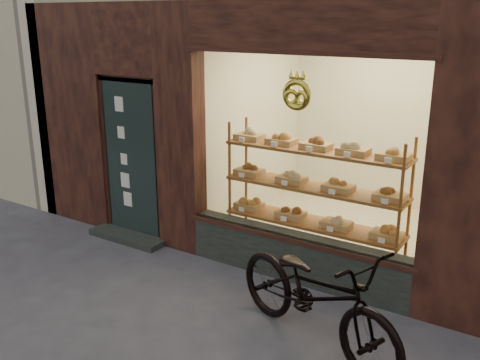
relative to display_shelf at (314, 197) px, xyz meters
The scene contains 3 objects.
ground 2.73m from the display_shelf, 100.01° to the right, with size 90.00×90.00×0.00m, color #393841.
display_shelf is the anchor object (origin of this frame).
bicycle 1.70m from the display_shelf, 63.59° to the right, with size 0.69×1.99×1.04m, color black.
Camera 1 is at (2.95, -2.94, 2.93)m, focal length 40.00 mm.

